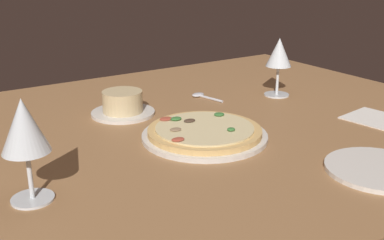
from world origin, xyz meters
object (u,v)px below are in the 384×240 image
object	(u,v)px
wine_glass_far	(279,55)
side_plate	(378,169)
spoon	(201,96)
ramekin_on_saucer	(123,105)
wine_glass_near	(24,130)
pizza_main	(204,133)

from	to	relation	value
wine_glass_far	side_plate	distance (cm)	53.15
side_plate	spoon	bearing A→B (deg)	89.92
wine_glass_far	spoon	xyz separation A→B (cm)	(-19.17, 10.19, -11.27)
ramekin_on_saucer	wine_glass_near	xyz separation A→B (cm)	(-31.72, -32.34, 9.70)
wine_glass_far	ramekin_on_saucer	bearing A→B (deg)	169.34
wine_glass_far	wine_glass_near	distance (cm)	79.77
wine_glass_near	spoon	size ratio (longest dim) A/B	1.61
pizza_main	ramekin_on_saucer	xyz separation A→B (cm)	(-7.81, 24.79, 1.38)
spoon	ramekin_on_saucer	bearing A→B (deg)	-175.83
wine_glass_near	side_plate	bearing A→B (deg)	-23.11
spoon	pizza_main	bearing A→B (deg)	-123.13
wine_glass_near	ramekin_on_saucer	bearing A→B (deg)	45.55
wine_glass_near	spoon	bearing A→B (deg)	30.99
ramekin_on_saucer	wine_glass_far	world-z (taller)	wine_glass_far
pizza_main	spoon	xyz separation A→B (cm)	(17.38, 26.63, -0.76)
ramekin_on_saucer	side_plate	distance (cm)	61.95
wine_glass_far	side_plate	xyz separation A→B (cm)	(-19.25, -48.24, -11.27)
pizza_main	ramekin_on_saucer	world-z (taller)	ramekin_on_saucer
pizza_main	ramekin_on_saucer	bearing A→B (deg)	107.48
wine_glass_near	spoon	world-z (taller)	wine_glass_near
pizza_main	spoon	distance (cm)	31.81
side_plate	spoon	size ratio (longest dim) A/B	1.82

